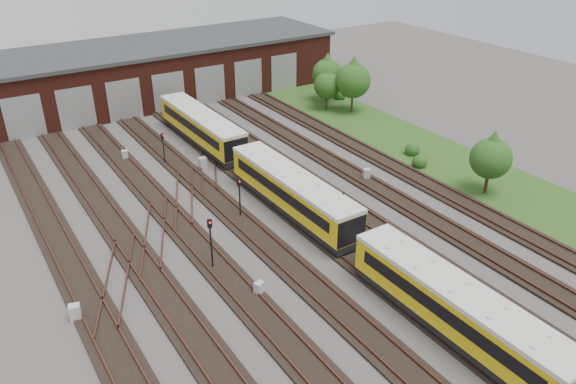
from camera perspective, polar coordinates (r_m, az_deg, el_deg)
ground at (r=36.57m, az=4.28°, el=-7.87°), size 120.00×120.00×0.00m
track_network at (r=36.81m, az=3.52°, el=-7.37°), size 30.40×70.00×0.33m
maintenance_shed at (r=68.47m, az=-16.35°, el=11.33°), size 51.00×12.50×6.35m
grass_verge at (r=54.43m, az=14.16°, el=3.89°), size 8.00×55.00×0.05m
metro_train at (r=41.81m, az=0.48°, el=0.02°), size 2.63×45.97×2.88m
signal_mast_0 at (r=35.61m, az=-7.86°, el=-4.62°), size 0.31×0.29×3.66m
signal_mast_1 at (r=41.25m, az=-4.95°, el=-0.09°), size 0.28×0.27×3.21m
signal_mast_2 at (r=51.03m, az=-12.58°, el=4.71°), size 0.27×0.26×2.92m
signal_mast_3 at (r=39.28m, az=5.58°, el=-1.65°), size 0.28×0.27×3.23m
relay_cabinet_0 at (r=34.47m, az=-20.81°, el=-11.38°), size 0.73×0.66×1.03m
relay_cabinet_1 at (r=53.38m, az=-16.23°, el=3.63°), size 0.63×0.56×0.90m
relay_cabinet_2 at (r=34.19m, az=-2.95°, el=-9.76°), size 0.65×0.60×0.90m
relay_cabinet_3 at (r=49.98m, az=-8.67°, el=2.91°), size 0.66×0.56×1.07m
relay_cabinet_4 at (r=47.99m, az=7.99°, el=1.79°), size 0.71×0.65×0.96m
tree_0 at (r=63.40m, az=4.00°, el=11.05°), size 2.95×2.95×4.89m
tree_1 at (r=66.11m, az=4.01°, el=12.22°), size 3.44×3.44×5.71m
tree_2 at (r=62.52m, az=6.66°, el=11.58°), size 3.82×3.82×6.33m
tree_3 at (r=46.81m, az=19.98°, el=3.67°), size 3.27×3.27×5.42m
bush_0 at (r=51.09m, az=13.25°, el=3.18°), size 1.32×1.32×1.32m
bush_1 at (r=53.45m, az=12.52°, el=4.41°), size 1.37×1.37×1.37m
bush_2 at (r=67.80m, az=5.32°, el=9.94°), size 1.39×1.39×1.39m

